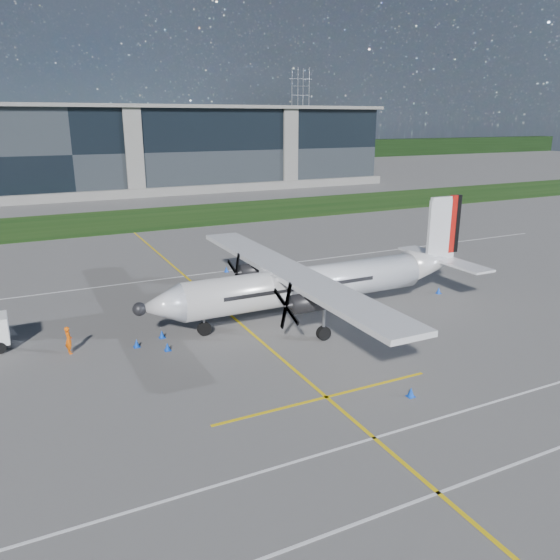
% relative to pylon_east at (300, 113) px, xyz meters
% --- Properties ---
extents(ground, '(400.00, 400.00, 0.00)m').
position_rel_pylon_east_xyz_m(ground, '(-85.00, -110.00, -15.00)').
color(ground, '#565351').
rests_on(ground, ground).
extents(grass_strip, '(400.00, 18.00, 0.04)m').
position_rel_pylon_east_xyz_m(grass_strip, '(-85.00, -102.00, -14.98)').
color(grass_strip, '#14360E').
rests_on(grass_strip, ground).
extents(terminal_building, '(120.00, 20.00, 15.00)m').
position_rel_pylon_east_xyz_m(terminal_building, '(-85.00, -70.00, -7.50)').
color(terminal_building, black).
rests_on(terminal_building, ground).
extents(tree_line, '(400.00, 6.00, 6.00)m').
position_rel_pylon_east_xyz_m(tree_line, '(-85.00, -10.00, -12.00)').
color(tree_line, black).
rests_on(tree_line, ground).
extents(pylon_east, '(9.00, 4.60, 30.00)m').
position_rel_pylon_east_xyz_m(pylon_east, '(0.00, 0.00, 0.00)').
color(pylon_east, gray).
rests_on(pylon_east, ground).
extents(yellow_taxiway_centerline, '(0.20, 70.00, 0.01)m').
position_rel_pylon_east_xyz_m(yellow_taxiway_centerline, '(-82.00, -140.00, -14.99)').
color(yellow_taxiway_centerline, yellow).
rests_on(yellow_taxiway_centerline, ground).
extents(white_lane_line, '(90.00, 0.15, 0.01)m').
position_rel_pylon_east_xyz_m(white_lane_line, '(-85.00, -164.00, -14.99)').
color(white_lane_line, white).
rests_on(white_lane_line, ground).
extents(turboprop_aircraft, '(24.74, 25.65, 7.70)m').
position_rel_pylon_east_xyz_m(turboprop_aircraft, '(-76.58, -145.68, -11.15)').
color(turboprop_aircraft, silver).
rests_on(turboprop_aircraft, ground).
extents(ground_crew_person, '(0.68, 0.86, 1.90)m').
position_rel_pylon_east_xyz_m(ground_crew_person, '(-92.79, -144.82, -14.05)').
color(ground_crew_person, '#F25907').
rests_on(ground_crew_person, ground).
extents(safety_cone_portwing, '(0.36, 0.36, 0.50)m').
position_rel_pylon_east_xyz_m(safety_cone_portwing, '(-78.23, -157.79, -14.75)').
color(safety_cone_portwing, '#0B40C3').
rests_on(safety_cone_portwing, ground).
extents(safety_cone_fwd, '(0.36, 0.36, 0.50)m').
position_rel_pylon_east_xyz_m(safety_cone_fwd, '(-89.08, -145.65, -14.75)').
color(safety_cone_fwd, '#0B40C3').
rests_on(safety_cone_fwd, ground).
extents(safety_cone_nose_stbd, '(0.36, 0.36, 0.50)m').
position_rel_pylon_east_xyz_m(safety_cone_nose_stbd, '(-87.35, -144.89, -14.75)').
color(safety_cone_nose_stbd, '#0B40C3').
rests_on(safety_cone_nose_stbd, ground).
extents(safety_cone_stbdwing, '(0.36, 0.36, 0.50)m').
position_rel_pylon_east_xyz_m(safety_cone_stbdwing, '(-78.27, -132.29, -14.75)').
color(safety_cone_stbdwing, '#0B40C3').
rests_on(safety_cone_stbdwing, ground).
extents(safety_cone_nose_port, '(0.36, 0.36, 0.50)m').
position_rel_pylon_east_xyz_m(safety_cone_nose_port, '(-87.55, -146.98, -14.75)').
color(safety_cone_nose_port, '#0B40C3').
rests_on(safety_cone_nose_port, ground).
extents(safety_cone_tail, '(0.36, 0.36, 0.50)m').
position_rel_pylon_east_xyz_m(safety_cone_tail, '(-65.52, -145.54, -14.75)').
color(safety_cone_tail, '#0B40C3').
rests_on(safety_cone_tail, ground).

